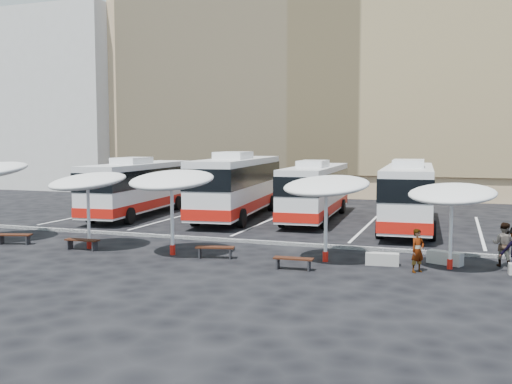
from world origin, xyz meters
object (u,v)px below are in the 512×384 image
(sunshade_2, at_px, (172,180))
(wood_bench_2, at_px, (215,249))
(sunshade_3, at_px, (326,186))
(passenger_0, at_px, (418,251))
(wood_bench_1, at_px, (82,242))
(wood_bench_0, at_px, (15,236))
(conc_bench_1, at_px, (445,258))
(wood_bench_3, at_px, (293,260))
(sunshade_1, at_px, (88,182))
(bus_1, at_px, (238,184))
(conc_bench_0, at_px, (382,259))
(passenger_1, at_px, (504,245))
(bus_2, at_px, (316,189))
(bus_3, at_px, (408,193))
(sunshade_4, at_px, (452,194))
(bus_0, at_px, (139,186))

(sunshade_2, height_order, wood_bench_2, sunshade_2)
(sunshade_3, relative_size, passenger_0, 2.68)
(sunshade_2, distance_m, wood_bench_1, 5.12)
(wood_bench_0, distance_m, conc_bench_1, 19.15)
(sunshade_2, distance_m, wood_bench_2, 3.42)
(wood_bench_3, bearing_deg, sunshade_1, 173.46)
(sunshade_2, bearing_deg, bus_1, 98.07)
(wood_bench_2, distance_m, conc_bench_0, 6.71)
(sunshade_3, xyz_separation_m, passenger_1, (6.63, 1.36, -2.17))
(bus_2, xyz_separation_m, sunshade_3, (3.27, -12.16, 1.15))
(bus_3, xyz_separation_m, passenger_0, (1.18, -11.07, -1.16))
(bus_1, xyz_separation_m, wood_bench_0, (-6.37, -12.52, -1.76))
(wood_bench_1, bearing_deg, sunshade_4, 4.99)
(sunshade_3, bearing_deg, passenger_0, -11.65)
(bus_1, xyz_separation_m, conc_bench_1, (12.67, -10.48, -1.88))
(sunshade_2, xyz_separation_m, wood_bench_3, (5.59, -1.07, -2.81))
(bus_2, distance_m, sunshade_2, 13.37)
(wood_bench_0, height_order, wood_bench_2, wood_bench_2)
(bus_0, relative_size, sunshade_1, 2.83)
(bus_2, relative_size, sunshade_2, 3.13)
(bus_2, xyz_separation_m, wood_bench_2, (-1.15, -13.01, -1.50))
(wood_bench_0, distance_m, passenger_0, 18.11)
(wood_bench_3, distance_m, conc_bench_0, 3.59)
(bus_0, distance_m, bus_2, 11.42)
(sunshade_1, relative_size, sunshade_4, 1.10)
(sunshade_4, distance_m, wood_bench_3, 6.40)
(bus_3, distance_m, wood_bench_1, 17.47)
(conc_bench_0, distance_m, passenger_0, 1.69)
(bus_3, xyz_separation_m, sunshade_1, (-13.02, -11.05, 1.05))
(sunshade_3, height_order, passenger_0, sunshade_3)
(passenger_0, bearing_deg, passenger_1, -12.96)
(bus_2, bearing_deg, sunshade_3, -77.75)
(wood_bench_2, bearing_deg, bus_0, 132.36)
(bus_3, relative_size, sunshade_3, 2.84)
(bus_1, bearing_deg, conc_bench_0, -53.66)
(bus_2, height_order, bus_3, bus_3)
(bus_3, relative_size, wood_bench_3, 8.06)
(wood_bench_0, distance_m, wood_bench_2, 10.10)
(wood_bench_0, bearing_deg, bus_3, 33.78)
(bus_2, distance_m, wood_bench_2, 13.15)
(wood_bench_2, distance_m, passenger_0, 8.02)
(sunshade_3, bearing_deg, passenger_1, 11.58)
(wood_bench_0, xyz_separation_m, conc_bench_0, (16.74, 1.07, -0.13))
(sunshade_2, relative_size, wood_bench_1, 2.36)
(sunshade_2, xyz_separation_m, passenger_0, (10.00, 0.04, -2.36))
(bus_3, height_order, conc_bench_0, bus_3)
(sunshade_1, relative_size, wood_bench_3, 2.84)
(sunshade_4, bearing_deg, wood_bench_0, -176.36)
(bus_3, xyz_separation_m, conc_bench_1, (2.11, -9.28, -1.71))
(sunshade_4, distance_m, passenger_1, 2.98)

